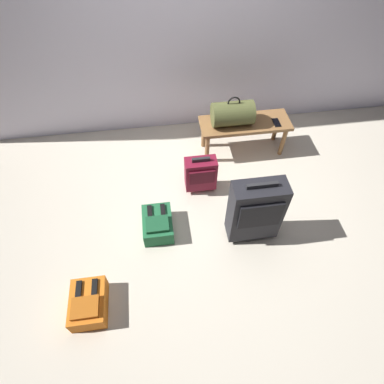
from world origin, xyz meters
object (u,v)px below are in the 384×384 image
(suitcase_upright_charcoal, at_px, (256,211))
(suitcase_small_burgundy, at_px, (201,174))
(bench, at_px, (245,127))
(duffel_bag_olive, at_px, (233,113))
(cell_phone, at_px, (276,123))
(backpack_orange, at_px, (89,304))
(backpack_green, at_px, (158,224))

(suitcase_upright_charcoal, height_order, suitcase_small_burgundy, suitcase_upright_charcoal)
(bench, bearing_deg, duffel_bag_olive, 180.00)
(bench, bearing_deg, cell_phone, -10.15)
(bench, height_order, duffel_bag_olive, duffel_bag_olive)
(duffel_bag_olive, height_order, backpack_orange, duffel_bag_olive)
(cell_phone, distance_m, backpack_green, 1.71)
(cell_phone, bearing_deg, bench, 169.85)
(duffel_bag_olive, bearing_deg, suitcase_upright_charcoal, -91.54)
(suitcase_upright_charcoal, bearing_deg, backpack_orange, -160.69)
(duffel_bag_olive, distance_m, suitcase_upright_charcoal, 1.17)
(suitcase_upright_charcoal, bearing_deg, cell_phone, 64.50)
(duffel_bag_olive, xyz_separation_m, backpack_green, (-0.90, -0.99, -0.45))
(cell_phone, xyz_separation_m, suitcase_small_burgundy, (-0.91, -0.47, -0.18))
(bench, bearing_deg, backpack_orange, -134.91)
(duffel_bag_olive, height_order, suitcase_upright_charcoal, duffel_bag_olive)
(duffel_bag_olive, bearing_deg, backpack_green, -132.45)
(suitcase_upright_charcoal, relative_size, backpack_green, 1.96)
(suitcase_small_burgundy, xyz_separation_m, backpack_green, (-0.48, -0.46, -0.15))
(suitcase_small_burgundy, xyz_separation_m, backpack_orange, (-1.09, -1.14, -0.15))
(suitcase_upright_charcoal, distance_m, backpack_green, 0.93)
(bench, relative_size, backpack_green, 2.63)
(backpack_orange, bearing_deg, suitcase_small_burgundy, 46.30)
(bench, relative_size, duffel_bag_olive, 2.27)
(backpack_orange, distance_m, backpack_green, 0.92)
(suitcase_upright_charcoal, height_order, backpack_green, suitcase_upright_charcoal)
(suitcase_upright_charcoal, xyz_separation_m, backpack_green, (-0.87, 0.17, -0.29))
(duffel_bag_olive, distance_m, backpack_green, 1.41)
(backpack_green, bearing_deg, cell_phone, 33.64)
(cell_phone, distance_m, suitcase_small_burgundy, 1.04)
(bench, height_order, suitcase_upright_charcoal, suitcase_upright_charcoal)
(cell_phone, relative_size, suitcase_small_burgundy, 0.31)
(duffel_bag_olive, relative_size, cell_phone, 3.06)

